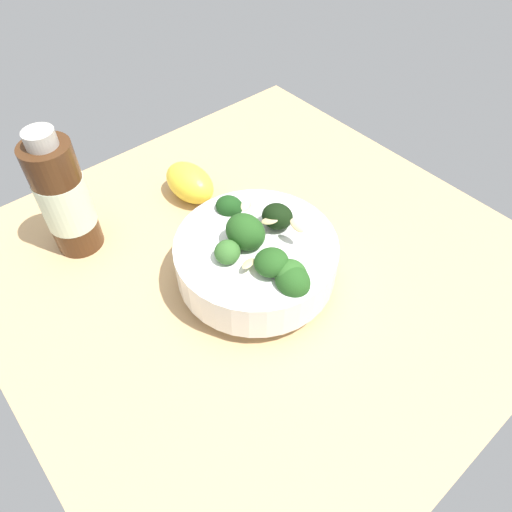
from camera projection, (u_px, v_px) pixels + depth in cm
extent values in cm
cube|color=tan|center=(259.00, 271.00, 56.31)|extent=(57.93, 57.93, 3.53)
cylinder|color=white|center=(256.00, 275.00, 52.61)|extent=(9.50, 9.50, 1.48)
cylinder|color=white|center=(256.00, 258.00, 50.40)|extent=(17.28, 17.28, 4.45)
cylinder|color=silver|center=(256.00, 246.00, 49.03)|extent=(14.51, 14.51, 0.80)
cylinder|color=#4A8F3C|center=(290.00, 286.00, 46.42)|extent=(1.25, 1.27, 1.71)
ellipsoid|color=#2D6023|center=(291.00, 275.00, 45.08)|extent=(3.54, 4.07, 3.80)
cylinder|color=#589D47|center=(292.00, 290.00, 46.09)|extent=(1.76, 1.82, 1.29)
ellipsoid|color=#23511C|center=(293.00, 281.00, 44.94)|extent=(3.54, 4.53, 3.87)
cylinder|color=#589D47|center=(246.00, 244.00, 49.01)|extent=(2.21, 1.94, 1.87)
ellipsoid|color=#23511C|center=(245.00, 232.00, 47.68)|extent=(5.01, 6.04, 5.44)
cylinder|color=#4A8F3C|center=(277.00, 227.00, 50.65)|extent=(1.54, 1.46, 1.31)
ellipsoid|color=black|center=(277.00, 216.00, 49.48)|extent=(4.33, 4.21, 3.99)
cylinder|color=#2F662B|center=(230.00, 218.00, 53.36)|extent=(1.47, 1.63, 1.86)
ellipsoid|color=#194216|center=(229.00, 207.00, 52.06)|extent=(4.76, 4.47, 3.79)
cylinder|color=#2F662B|center=(228.00, 261.00, 47.70)|extent=(1.61, 1.38, 1.60)
ellipsoid|color=#386B2B|center=(227.00, 252.00, 46.64)|extent=(3.28, 3.08, 2.55)
cylinder|color=#4A8F3C|center=(271.00, 271.00, 46.43)|extent=(1.66, 1.78, 1.29)
ellipsoid|color=#23511C|center=(271.00, 262.00, 45.41)|extent=(4.65, 4.85, 3.44)
ellipsoid|color=#DBBC84|center=(297.00, 225.00, 47.01)|extent=(1.23, 1.83, 1.33)
ellipsoid|color=#DBBC84|center=(271.00, 220.00, 48.43)|extent=(1.92, 2.03, 0.95)
ellipsoid|color=#DBBC84|center=(246.00, 205.00, 48.56)|extent=(2.07, 1.74, 0.66)
ellipsoid|color=#DBBC84|center=(248.00, 264.00, 45.75)|extent=(2.04, 1.57, 0.70)
ellipsoid|color=yellow|center=(190.00, 183.00, 60.89)|extent=(5.35, 7.93, 4.67)
cylinder|color=#472814|center=(64.00, 199.00, 51.80)|extent=(5.38, 5.38, 13.96)
cylinder|color=#B7B2A8|center=(40.00, 138.00, 45.96)|extent=(3.19, 3.19, 1.68)
cylinder|color=silver|center=(65.00, 201.00, 52.09)|extent=(5.49, 5.49, 6.25)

